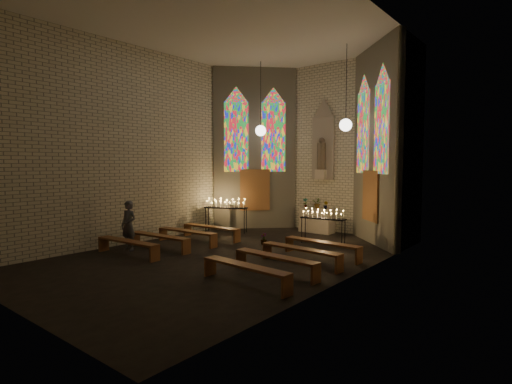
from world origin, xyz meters
The scene contains 18 objects.
floor centered at (0.00, 0.00, 0.00)m, with size 12.00×12.00×0.00m, color black.
room centered at (0.00, 3.37, 3.72)m, with size 8.22×12.43×7.00m.
altar centered at (0.00, 5.45, 0.50)m, with size 1.40×0.60×1.00m, color beige.
flower_vase_left centered at (-0.55, 5.44, 1.20)m, with size 0.21×0.14×0.40m, color #4C723F.
flower_vase_center centered at (-0.02, 5.53, 1.21)m, with size 0.38×0.33×0.43m, color #4C723F.
flower_vase_right centered at (0.45, 5.38, 1.17)m, with size 0.18×0.15×0.33m, color #4C723F.
aisle_flower_pot centered at (-0.17, 2.06, 0.20)m, with size 0.23×0.23×0.40m, color #4C723F.
votive_stand_left centered at (-2.95, 3.11, 1.12)m, with size 1.79×1.13×1.31m.
votive_stand_right centered at (1.43, 3.40, 1.01)m, with size 1.64×0.56×1.18m.
pew_left_0 centered at (-2.37, 1.66, 0.40)m, with size 2.55×0.51×0.49m.
pew_right_0 centered at (2.37, 1.66, 0.40)m, with size 2.55×0.51×0.49m.
pew_left_1 centered at (-2.37, 0.46, 0.40)m, with size 2.55×0.51×0.49m.
pew_right_1 centered at (2.37, 0.46, 0.40)m, with size 2.55×0.51×0.49m.
pew_left_2 centered at (-2.37, -0.74, 0.40)m, with size 2.55×0.51×0.49m.
pew_right_2 centered at (2.37, -0.74, 0.40)m, with size 2.55×0.51×0.49m.
pew_left_3 centered at (-2.37, -1.94, 0.40)m, with size 2.55×0.51×0.49m.
pew_right_3 centered at (2.37, -1.94, 0.40)m, with size 2.55×0.51×0.49m.
visitor centered at (-3.09, -1.42, 0.81)m, with size 0.59×0.39×1.63m, color #4C4D56.
Camera 1 is at (8.29, -8.92, 2.82)m, focal length 28.00 mm.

